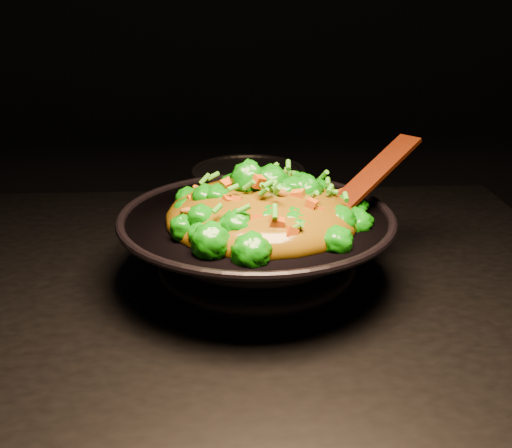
{
  "coord_description": "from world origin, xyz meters",
  "views": [
    {
      "loc": [
        0.02,
        -0.87,
        1.34
      ],
      "look_at": [
        0.07,
        0.01,
        0.99
      ],
      "focal_mm": 45.0,
      "sensor_mm": 36.0,
      "label": 1
    }
  ],
  "objects": [
    {
      "name": "spatula",
      "position": [
        0.23,
        0.02,
        1.05
      ],
      "size": [
        0.2,
        0.18,
        0.1
      ],
      "primitive_type": "cube",
      "rotation": [
        0.0,
        -0.38,
        0.72
      ],
      "color": "#371404",
      "rests_on": "wok"
    },
    {
      "name": "back_pot",
      "position": [
        0.07,
        0.23,
        0.96
      ],
      "size": [
        0.25,
        0.25,
        0.11
      ],
      "primitive_type": "cylinder",
      "rotation": [
        0.0,
        0.0,
        -0.32
      ],
      "color": "black",
      "rests_on": "stovetop"
    },
    {
      "name": "wok",
      "position": [
        0.07,
        -0.0,
        0.95
      ],
      "size": [
        0.43,
        0.43,
        0.11
      ],
      "primitive_type": null,
      "rotation": [
        0.0,
        0.0,
        0.12
      ],
      "color": "black",
      "rests_on": "stovetop"
    },
    {
      "name": "stir_fry",
      "position": [
        0.08,
        -0.02,
        1.06
      ],
      "size": [
        0.35,
        0.35,
        0.1
      ],
      "primitive_type": null,
      "rotation": [
        0.0,
        0.0,
        -0.32
      ],
      "color": "#117D08",
      "rests_on": "wok"
    }
  ]
}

